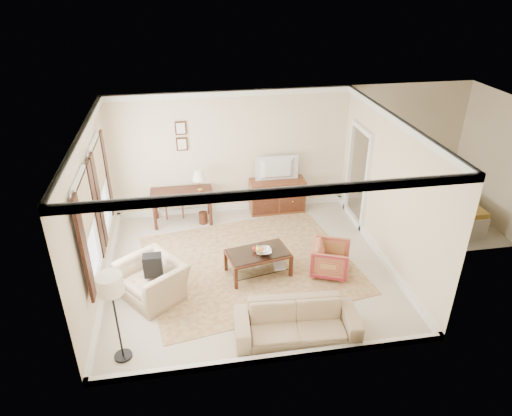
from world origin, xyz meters
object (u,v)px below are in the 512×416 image
object	(u,v)px
striped_armchair	(331,258)
sofa	(297,317)
club_armchair	(152,274)
tv	(278,162)
writing_desk	(182,196)
sideboard	(277,196)
coffee_table	(258,257)

from	to	relation	value
striped_armchair	sofa	size ratio (longest dim) A/B	0.36
club_armchair	tv	bearing A→B (deg)	97.58
writing_desk	club_armchair	bearing A→B (deg)	-102.70
writing_desk	striped_armchair	distance (m)	3.72
sideboard	striped_armchair	xyz separation A→B (m)	(0.48, -2.67, -0.05)
coffee_table	tv	bearing A→B (deg)	69.92
tv	sofa	distance (m)	4.33
sideboard	tv	xyz separation A→B (m)	(0.00, -0.02, 0.88)
club_armchair	sofa	distance (m)	2.67
tv	striped_armchair	size ratio (longest dim) A/B	1.37
sideboard	coffee_table	distance (m)	2.61
sideboard	club_armchair	bearing A→B (deg)	-135.35
writing_desk	coffee_table	world-z (taller)	writing_desk
coffee_table	club_armchair	size ratio (longest dim) A/B	1.18
writing_desk	striped_armchair	bearing A→B (deg)	-42.51
writing_desk	coffee_table	distance (m)	2.67
sideboard	club_armchair	distance (m)	4.00
sideboard	club_armchair	size ratio (longest dim) A/B	1.21
writing_desk	sideboard	xyz separation A→B (m)	(2.25, 0.17, -0.25)
sideboard	tv	world-z (taller)	tv
tv	coffee_table	xyz separation A→B (m)	(-0.89, -2.43, -0.90)
writing_desk	coffee_table	xyz separation A→B (m)	(1.36, -2.28, -0.27)
sideboard	striped_armchair	world-z (taller)	sideboard
striped_armchair	club_armchair	bearing A→B (deg)	115.19
tv	sofa	size ratio (longest dim) A/B	0.49
writing_desk	coffee_table	size ratio (longest dim) A/B	1.10
striped_armchair	coffee_table	bearing A→B (deg)	103.72
tv	striped_armchair	xyz separation A→B (m)	(0.48, -2.65, -0.93)
sideboard	coffee_table	xyz separation A→B (m)	(-0.89, -2.45, -0.02)
sofa	striped_armchair	bearing A→B (deg)	59.79
club_armchair	sofa	xyz separation A→B (m)	(2.27, -1.41, -0.09)
tv	striped_armchair	distance (m)	2.85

